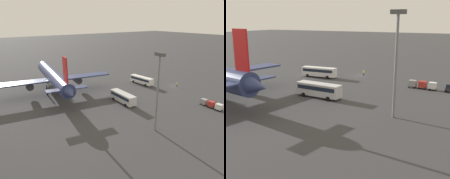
{
  "view_description": "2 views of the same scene",
  "coord_description": "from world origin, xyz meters",
  "views": [
    {
      "loc": [
        -56.22,
        71.89,
        27.17
      ],
      "look_at": [
        4.25,
        28.9,
        2.81
      ],
      "focal_mm": 35.0,
      "sensor_mm": 36.0,
      "label": 1
    },
    {
      "loc": [
        -37.02,
        83.47,
        18.14
      ],
      "look_at": [
        -6.97,
        28.13,
        2.25
      ],
      "focal_mm": 45.0,
      "sensor_mm": 36.0,
      "label": 2
    }
  ],
  "objects": [
    {
      "name": "ground_plane",
      "position": [
        0.0,
        0.0,
        0.0
      ],
      "size": [
        600.0,
        600.0,
        0.0
      ],
      "primitive_type": "plane",
      "color": "#38383A"
    },
    {
      "name": "airplane",
      "position": [
        20.77,
        43.93,
        6.18
      ],
      "size": [
        49.18,
        42.51,
        16.43
      ],
      "rotation": [
        0.0,
        0.0,
        -0.15
      ],
      "color": "navy",
      "rests_on": "ground"
    },
    {
      "name": "shuttle_bus_near",
      "position": [
        10.25,
        8.98,
        1.92
      ],
      "size": [
        11.5,
        3.68,
        3.19
      ],
      "rotation": [
        0.0,
        0.0,
        0.08
      ],
      "color": "white",
      "rests_on": "ground"
    },
    {
      "name": "shuttle_bus_far",
      "position": [
        -2.3,
        29.07,
        2.02
      ],
      "size": [
        11.41,
        3.66,
        3.38
      ],
      "rotation": [
        0.0,
        0.0,
        -0.04
      ],
      "color": "silver",
      "rests_on": "ground"
    },
    {
      "name": "worker_person",
      "position": [
        -1.05,
        -0.5,
        0.87
      ],
      "size": [
        0.38,
        0.38,
        1.74
      ],
      "color": "#1E1E2D",
      "rests_on": "ground"
    },
    {
      "name": "cargo_cart_white",
      "position": [
        -24.79,
        9.1,
        1.19
      ],
      "size": [
        2.07,
        1.77,
        2.06
      ],
      "rotation": [
        0.0,
        0.0,
        -0.05
      ],
      "color": "#38383D",
      "rests_on": "ground"
    },
    {
      "name": "cargo_cart_red",
      "position": [
        -22.14,
        8.89,
        1.19
      ],
      "size": [
        2.07,
        1.77,
        2.06
      ],
      "rotation": [
        0.0,
        0.0,
        -0.05
      ],
      "color": "#38383D",
      "rests_on": "ground"
    },
    {
      "name": "cargo_cart_grey",
      "position": [
        -19.49,
        8.86,
        1.19
      ],
      "size": [
        2.07,
        1.77,
        2.06
      ],
      "rotation": [
        0.0,
        0.0,
        -0.05
      ],
      "color": "#38383D",
      "rests_on": "ground"
    },
    {
      "name": "light_pole",
      "position": [
        -22.24,
        34.34,
        11.92
      ],
      "size": [
        2.8,
        0.7,
        19.73
      ],
      "color": "slate",
      "rests_on": "ground"
    }
  ]
}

